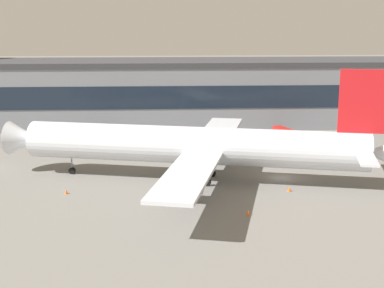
{
  "coord_description": "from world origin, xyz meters",
  "views": [
    {
      "loc": [
        -19.13,
        -86.51,
        25.22
      ],
      "look_at": [
        -14.3,
        3.5,
        5.0
      ],
      "focal_mm": 52.82,
      "sensor_mm": 36.0,
      "label": 1
    }
  ],
  "objects": [
    {
      "name": "ground_plane",
      "position": [
        0.0,
        0.0,
        0.0
      ],
      "size": [
        600.0,
        600.0,
        0.0
      ],
      "primitive_type": "plane",
      "color": "slate"
    },
    {
      "name": "terminal_building",
      "position": [
        0.0,
        48.55,
        7.72
      ],
      "size": [
        203.23,
        20.35,
        15.4
      ],
      "color": "gray",
      "rests_on": "ground_plane"
    },
    {
      "name": "airliner",
      "position": [
        -13.42,
        -0.71,
        5.67
      ],
      "size": [
        62.74,
        53.98,
        17.97
      ],
      "color": "silver",
      "rests_on": "ground_plane"
    },
    {
      "name": "follow_me_car",
      "position": [
        -34.38,
        32.85,
        1.09
      ],
      "size": [
        4.76,
        3.11,
        1.85
      ],
      "color": "gray",
      "rests_on": "ground_plane"
    },
    {
      "name": "belt_loader",
      "position": [
        7.04,
        31.96,
        1.15
      ],
      "size": [
        3.84,
        6.71,
        1.95
      ],
      "color": "red",
      "rests_on": "ground_plane"
    },
    {
      "name": "traffic_cone_0",
      "position": [
        -33.3,
        -6.6,
        0.32
      ],
      "size": [
        0.51,
        0.51,
        0.64
      ],
      "primitive_type": "cone",
      "color": "#F2590C",
      "rests_on": "ground_plane"
    },
    {
      "name": "traffic_cone_1",
      "position": [
        -0.37,
        -7.13,
        0.34
      ],
      "size": [
        0.55,
        0.55,
        0.69
      ],
      "primitive_type": "cone",
      "color": "#F2590C",
      "rests_on": "ground_plane"
    },
    {
      "name": "traffic_cone_2",
      "position": [
        -8.03,
        -17.08,
        0.33
      ],
      "size": [
        0.54,
        0.54,
        0.67
      ],
      "primitive_type": "cone",
      "color": "#F2590C",
      "rests_on": "ground_plane"
    }
  ]
}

